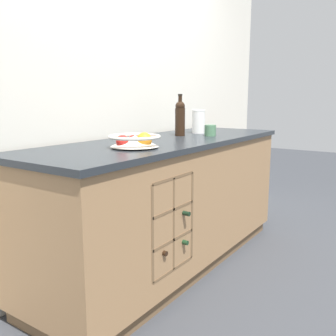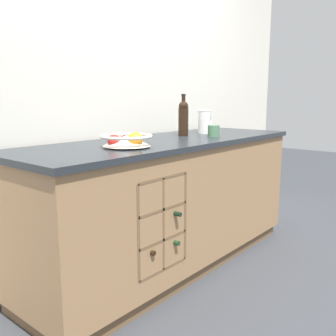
{
  "view_description": "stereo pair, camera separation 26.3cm",
  "coord_description": "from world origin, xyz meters",
  "px_view_note": "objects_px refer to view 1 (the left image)",
  "views": [
    {
      "loc": [
        -2.14,
        -1.46,
        1.2
      ],
      "look_at": [
        0.0,
        0.0,
        0.72
      ],
      "focal_mm": 40.0,
      "sensor_mm": 36.0,
      "label": 1
    },
    {
      "loc": [
        -1.98,
        -1.67,
        1.2
      ],
      "look_at": [
        0.0,
        0.0,
        0.72
      ],
      "focal_mm": 40.0,
      "sensor_mm": 36.0,
      "label": 2
    }
  ],
  "objects_px": {
    "standing_wine_bottle": "(180,117)",
    "white_pitcher": "(199,121)",
    "fruit_bowl": "(135,140)",
    "ceramic_mug": "(210,130)"
  },
  "relations": [
    {
      "from": "standing_wine_bottle",
      "to": "white_pitcher",
      "type": "bearing_deg",
      "value": -1.91
    },
    {
      "from": "white_pitcher",
      "to": "fruit_bowl",
      "type": "bearing_deg",
      "value": -170.49
    },
    {
      "from": "fruit_bowl",
      "to": "white_pitcher",
      "type": "height_order",
      "value": "white_pitcher"
    },
    {
      "from": "fruit_bowl",
      "to": "standing_wine_bottle",
      "type": "xyz_separation_m",
      "value": [
        0.76,
        0.18,
        0.09
      ]
    },
    {
      "from": "ceramic_mug",
      "to": "standing_wine_bottle",
      "type": "distance_m",
      "value": 0.25
    },
    {
      "from": "fruit_bowl",
      "to": "ceramic_mug",
      "type": "distance_m",
      "value": 0.87
    },
    {
      "from": "standing_wine_bottle",
      "to": "ceramic_mug",
      "type": "bearing_deg",
      "value": -59.21
    },
    {
      "from": "ceramic_mug",
      "to": "standing_wine_bottle",
      "type": "xyz_separation_m",
      "value": [
        -0.12,
        0.2,
        0.1
      ]
    },
    {
      "from": "standing_wine_bottle",
      "to": "fruit_bowl",
      "type": "bearing_deg",
      "value": -166.61
    },
    {
      "from": "fruit_bowl",
      "to": "standing_wine_bottle",
      "type": "distance_m",
      "value": 0.78
    }
  ]
}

